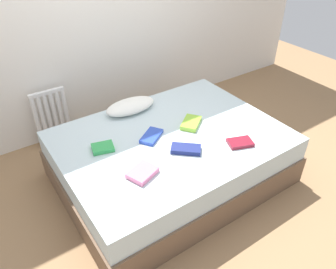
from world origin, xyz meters
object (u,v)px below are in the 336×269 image
(textbook_lime, at_px, (191,123))
(textbook_pink, at_px, (142,173))
(textbook_blue, at_px, (151,136))
(textbook_green, at_px, (103,148))
(textbook_maroon, at_px, (240,143))
(radiator, at_px, (51,114))
(pillow, at_px, (130,106))
(bed, at_px, (171,157))
(textbook_navy, at_px, (186,149))

(textbook_lime, bearing_deg, textbook_pink, 167.78)
(textbook_blue, bearing_deg, textbook_green, 135.00)
(textbook_blue, distance_m, textbook_maroon, 0.77)
(radiator, bearing_deg, textbook_pink, -80.90)
(textbook_maroon, relative_size, textbook_pink, 0.97)
(textbook_green, height_order, textbook_blue, textbook_green)
(pillow, relative_size, textbook_blue, 2.16)
(textbook_pink, bearing_deg, bed, 12.07)
(pillow, relative_size, textbook_maroon, 2.46)
(radiator, xyz_separation_m, textbook_maroon, (1.13, -1.64, 0.16))
(textbook_navy, bearing_deg, textbook_blue, 154.47)
(pillow, bearing_deg, textbook_green, -140.09)
(textbook_maroon, distance_m, textbook_navy, 0.48)
(bed, xyz_separation_m, radiator, (-0.72, 1.20, 0.11))
(textbook_lime, bearing_deg, textbook_navy, -170.94)
(bed, distance_m, radiator, 1.40)
(pillow, distance_m, textbook_blue, 0.51)
(bed, height_order, textbook_lime, textbook_lime)
(textbook_navy, bearing_deg, textbook_maroon, 18.82)
(textbook_lime, relative_size, textbook_maroon, 1.15)
(bed, bearing_deg, textbook_navy, -96.12)
(radiator, height_order, textbook_maroon, radiator)
(textbook_blue, height_order, textbook_maroon, same)
(pillow, distance_m, textbook_maroon, 1.13)
(textbook_maroon, xyz_separation_m, textbook_navy, (-0.44, 0.19, 0.00))
(textbook_green, bearing_deg, radiator, 111.81)
(bed, xyz_separation_m, textbook_blue, (-0.16, 0.07, 0.27))
(bed, distance_m, textbook_lime, 0.37)
(radiator, distance_m, textbook_maroon, 2.00)
(radiator, relative_size, textbook_blue, 2.34)
(pillow, distance_m, textbook_navy, 0.83)
(textbook_pink, bearing_deg, textbook_blue, 29.51)
(radiator, height_order, textbook_pink, radiator)
(bed, height_order, pillow, pillow)
(textbook_green, xyz_separation_m, textbook_navy, (0.56, -0.41, 0.00))
(textbook_pink, bearing_deg, radiator, 78.64)
(textbook_green, bearing_deg, textbook_pink, -60.99)
(textbook_green, bearing_deg, pillow, 54.86)
(bed, height_order, textbook_navy, textbook_navy)
(textbook_lime, height_order, textbook_maroon, textbook_lime)
(textbook_navy, bearing_deg, bed, 125.53)
(textbook_blue, height_order, textbook_navy, textbook_navy)
(bed, distance_m, textbook_pink, 0.63)
(textbook_lime, xyz_separation_m, textbook_pink, (-0.73, -0.34, 0.00))
(textbook_pink, relative_size, textbook_navy, 0.87)
(radiator, xyz_separation_m, textbook_blue, (0.55, -1.13, 0.16))
(textbook_maroon, bearing_deg, textbook_blue, 158.91)
(pillow, relative_size, textbook_lime, 2.15)
(textbook_pink, distance_m, textbook_navy, 0.45)
(bed, height_order, textbook_pink, textbook_pink)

